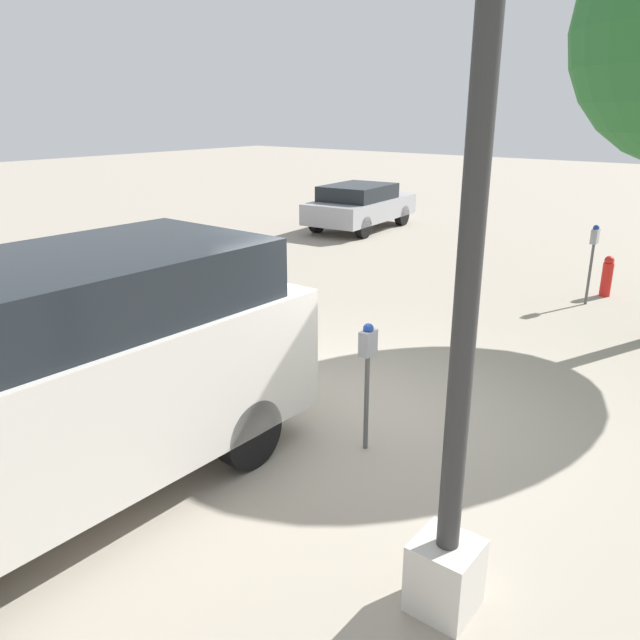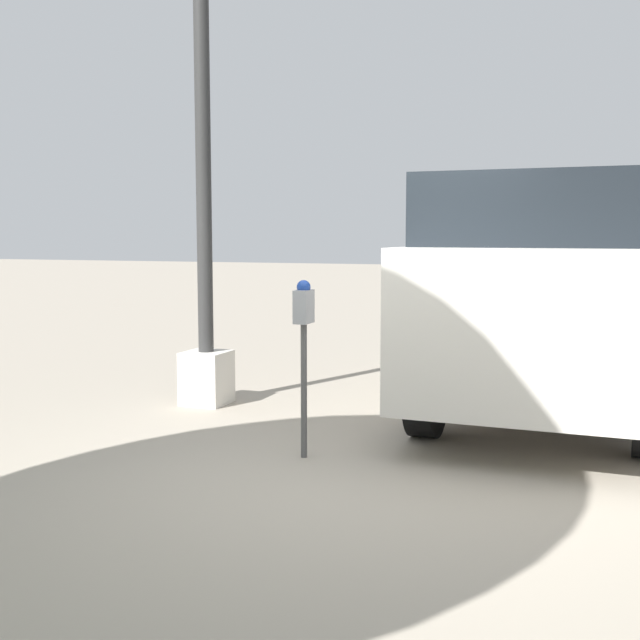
# 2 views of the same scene
# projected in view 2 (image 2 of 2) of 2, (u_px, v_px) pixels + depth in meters

# --- Properties ---
(ground_plane) EXTENTS (80.00, 80.00, 0.00)m
(ground_plane) POSITION_uv_depth(u_px,v_px,m) (317.00, 485.00, 5.64)
(ground_plane) COLOR gray
(parking_meter_near) EXTENTS (0.20, 0.12, 1.41)m
(parking_meter_near) POSITION_uv_depth(u_px,v_px,m) (304.00, 327.00, 6.24)
(parking_meter_near) COLOR #4C4C4C
(parking_meter_near) RESTS_ON ground
(lamp_post) EXTENTS (0.44, 0.44, 6.80)m
(lamp_post) POSITION_uv_depth(u_px,v_px,m) (204.00, 183.00, 8.11)
(lamp_post) COLOR beige
(lamp_post) RESTS_ON ground
(parked_van) EXTENTS (5.05, 2.12, 2.24)m
(parked_van) POSITION_uv_depth(u_px,v_px,m) (554.00, 289.00, 7.96)
(parked_van) COLOR beige
(parked_van) RESTS_ON ground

